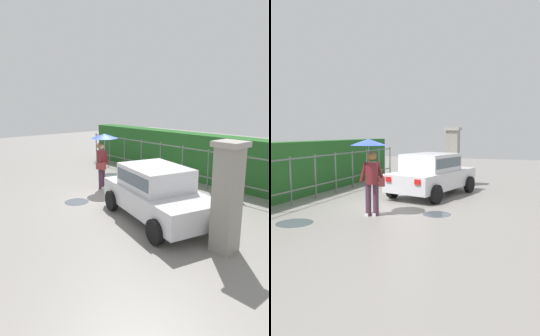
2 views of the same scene
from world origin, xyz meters
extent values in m
plane|color=gray|center=(0.00, 0.00, 0.00)|extent=(40.00, 40.00, 0.00)
cube|color=silver|center=(2.20, -0.71, 0.58)|extent=(3.98, 2.44, 0.60)
cube|color=silver|center=(2.06, -0.68, 1.18)|extent=(2.18, 1.83, 0.60)
cube|color=#4C5B66|center=(2.06, -0.68, 1.20)|extent=(2.03, 1.82, 0.33)
cylinder|color=black|center=(3.61, -0.18, 0.30)|extent=(0.63, 0.31, 0.60)
cylinder|color=black|center=(3.23, -1.82, 0.30)|extent=(0.63, 0.31, 0.60)
cylinder|color=black|center=(1.18, 0.39, 0.30)|extent=(0.63, 0.31, 0.60)
cylinder|color=black|center=(0.80, -1.25, 0.30)|extent=(0.63, 0.31, 0.60)
cube|color=red|center=(0.52, 0.25, 0.73)|extent=(0.10, 0.21, 0.16)
cube|color=red|center=(0.27, -0.83, 0.73)|extent=(0.10, 0.21, 0.16)
cylinder|color=#47283D|center=(-1.38, -0.02, 0.43)|extent=(0.15, 0.15, 0.86)
cylinder|color=#47283D|center=(-1.29, -0.20, 0.43)|extent=(0.15, 0.15, 0.86)
cube|color=white|center=(-1.33, 0.00, 0.04)|extent=(0.26, 0.10, 0.08)
cube|color=white|center=(-1.24, -0.18, 0.04)|extent=(0.26, 0.10, 0.08)
cylinder|color=maroon|center=(-1.34, -0.11, 1.15)|extent=(0.34, 0.34, 0.58)
sphere|color=#DBAD89|center=(-1.34, -0.11, 1.58)|extent=(0.22, 0.22, 0.22)
sphere|color=olive|center=(-1.37, -0.13, 1.60)|extent=(0.25, 0.25, 0.25)
cylinder|color=maroon|center=(-1.37, 0.12, 1.18)|extent=(0.18, 0.24, 0.56)
cylinder|color=maroon|center=(-1.17, -0.28, 1.18)|extent=(0.18, 0.24, 0.56)
cylinder|color=#B2B2B7|center=(-1.29, 0.00, 1.50)|extent=(0.02, 0.02, 0.77)
cone|color=blue|center=(-1.29, 0.00, 1.96)|extent=(0.97, 0.97, 0.17)
cube|color=maroon|center=(-1.12, -0.29, 0.91)|extent=(0.38, 0.30, 0.24)
cube|color=gray|center=(4.44, -0.88, 1.15)|extent=(0.48, 0.48, 2.30)
cube|color=#9E998E|center=(4.44, -0.88, 2.36)|extent=(0.60, 0.60, 0.12)
cylinder|color=#59605B|center=(-1.10, 2.75, 0.75)|extent=(0.05, 0.05, 1.50)
cylinder|color=#59605B|center=(0.12, 2.75, 0.75)|extent=(0.05, 0.05, 1.50)
cylinder|color=#59605B|center=(1.35, 2.75, 0.75)|extent=(0.05, 0.05, 1.50)
cylinder|color=#59605B|center=(2.57, 2.75, 0.75)|extent=(0.05, 0.05, 1.50)
cylinder|color=#59605B|center=(3.79, 2.75, 0.75)|extent=(0.05, 0.05, 1.50)
cylinder|color=#59605B|center=(5.01, 2.75, 0.75)|extent=(0.05, 0.05, 1.50)
cylinder|color=#59605B|center=(6.23, 2.75, 0.75)|extent=(0.05, 0.05, 1.50)
cube|color=#59605B|center=(0.12, 2.75, 1.42)|extent=(12.22, 0.03, 0.04)
cube|color=#59605B|center=(0.12, 2.75, 0.45)|extent=(12.22, 0.03, 0.04)
cube|color=#235B23|center=(0.12, 3.72, 0.95)|extent=(13.22, 0.90, 1.90)
cylinder|color=#4C545B|center=(-0.54, -1.67, 0.00)|extent=(0.78, 0.78, 0.00)
cylinder|color=#4C545B|center=(-2.70, 1.33, 0.00)|extent=(0.90, 0.90, 0.00)
camera|label=1|loc=(7.78, -6.36, 3.22)|focal=32.34mm
camera|label=2|loc=(-9.35, -4.23, 2.21)|focal=36.65mm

